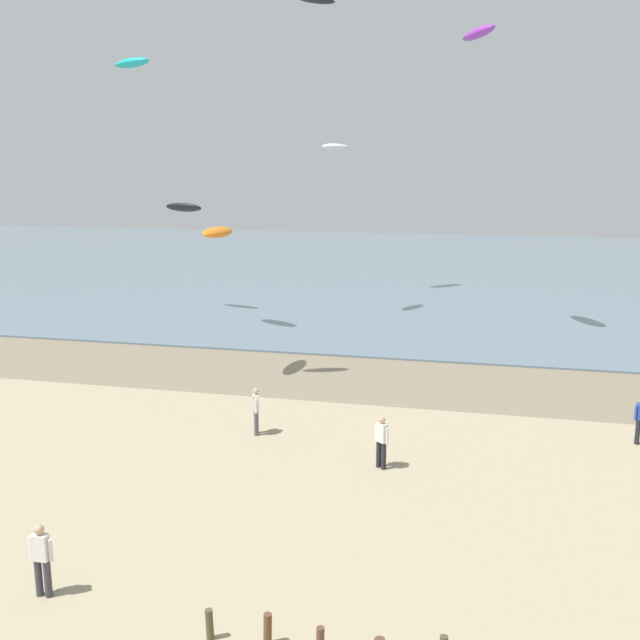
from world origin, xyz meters
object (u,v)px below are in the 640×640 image
at_px(person_mid_beach, 381,441).
at_px(kite_aloft_5, 183,207).
at_px(kite_aloft_1, 478,33).
at_px(kite_aloft_2, 336,147).
at_px(kite_aloft_3, 218,232).
at_px(person_by_waterline, 256,410).
at_px(person_left_flank, 41,558).
at_px(kite_aloft_0, 132,63).

height_order(person_mid_beach, kite_aloft_5, kite_aloft_5).
xyz_separation_m(kite_aloft_1, kite_aloft_5, (-18.16, 2.68, -9.40)).
height_order(kite_aloft_1, kite_aloft_2, kite_aloft_1).
height_order(kite_aloft_3, kite_aloft_5, kite_aloft_5).
bearing_deg(kite_aloft_2, person_by_waterline, -151.31).
height_order(person_left_flank, kite_aloft_2, kite_aloft_2).
bearing_deg(kite_aloft_2, kite_aloft_5, 120.83).
xyz_separation_m(person_left_flank, kite_aloft_1, (8.34, 28.04, 15.33)).
bearing_deg(kite_aloft_0, person_mid_beach, 166.74).
relative_size(person_mid_beach, kite_aloft_2, 0.66).
distance_m(kite_aloft_3, kite_aloft_5, 15.45).
relative_size(person_by_waterline, kite_aloft_0, 0.58).
height_order(person_left_flank, kite_aloft_0, kite_aloft_0).
xyz_separation_m(person_mid_beach, kite_aloft_0, (-15.63, 15.22, 13.81)).
distance_m(person_left_flank, kite_aloft_1, 33.03).
relative_size(kite_aloft_2, kite_aloft_5, 0.91).
bearing_deg(person_mid_beach, kite_aloft_1, 83.96).
distance_m(kite_aloft_1, kite_aloft_2, 10.80).
relative_size(person_by_waterline, kite_aloft_3, 0.62).
relative_size(kite_aloft_2, kite_aloft_3, 0.95).
relative_size(person_mid_beach, kite_aloft_5, 0.60).
distance_m(person_left_flank, kite_aloft_0, 29.01).
distance_m(kite_aloft_2, kite_aloft_5, 10.51).
bearing_deg(person_left_flank, person_mid_beach, 53.61).
distance_m(person_mid_beach, person_left_flank, 10.58).
bearing_deg(kite_aloft_2, kite_aloft_1, -89.76).
xyz_separation_m(person_by_waterline, kite_aloft_3, (-3.86, 6.77, 5.62)).
height_order(person_mid_beach, person_left_flank, same).
distance_m(person_mid_beach, kite_aloft_3, 13.46).
height_order(person_by_waterline, kite_aloft_3, kite_aloft_3).
distance_m(person_by_waterline, person_left_flank, 10.55).
bearing_deg(kite_aloft_1, kite_aloft_0, 79.33).
relative_size(kite_aloft_0, kite_aloft_1, 0.87).
bearing_deg(person_by_waterline, person_mid_beach, -22.06).
relative_size(person_mid_beach, kite_aloft_0, 0.58).
relative_size(person_by_waterline, kite_aloft_2, 0.66).
bearing_deg(kite_aloft_0, kite_aloft_1, -135.36).
bearing_deg(kite_aloft_1, person_by_waterline, 134.54).
xyz_separation_m(kite_aloft_0, kite_aloft_3, (7.03, -6.53, -8.19)).
height_order(person_left_flank, kite_aloft_1, kite_aloft_1).
bearing_deg(person_left_flank, kite_aloft_5, 107.72).
xyz_separation_m(kite_aloft_1, kite_aloft_3, (-10.66, -10.82, -9.72)).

